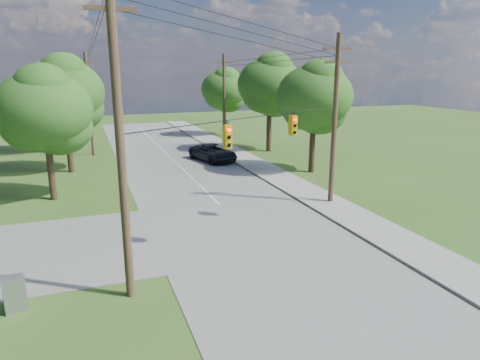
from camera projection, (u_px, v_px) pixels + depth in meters
name	position (u px, v px, depth m)	size (l,w,h in m)	color
ground	(247.00, 280.00, 17.55)	(140.00, 140.00, 0.00)	#35511B
main_road	(248.00, 232.00, 22.76)	(10.00, 100.00, 0.03)	gray
sidewalk_east	(355.00, 216.00, 24.99)	(2.60, 100.00, 0.12)	#9C9992
pole_sw	(119.00, 134.00, 14.82)	(2.00, 0.32, 12.00)	brown
pole_ne	(335.00, 118.00, 26.42)	(2.00, 0.32, 10.50)	brown
pole_north_e	(224.00, 100.00, 46.50)	(2.00, 0.32, 10.00)	brown
pole_north_w	(89.00, 104.00, 41.86)	(2.00, 0.32, 10.00)	brown
power_lines	(203.00, 57.00, 26.25)	(13.93, 29.62, 4.93)	black
traffic_signals	(263.00, 130.00, 21.05)	(4.91, 3.27, 1.05)	gold
tree_w_near	(44.00, 110.00, 27.03)	(6.00, 6.00, 8.40)	#3F2C1F
tree_w_mid	(64.00, 93.00, 34.46)	(6.40, 6.40, 9.22)	#3F2C1F
tree_w_far	(46.00, 91.00, 42.96)	(6.00, 6.00, 8.73)	#3F2C1F
tree_e_near	(314.00, 97.00, 34.53)	(6.20, 6.20, 8.81)	#3F2C1F
tree_e_mid	(270.00, 84.00, 43.62)	(6.60, 6.60, 9.64)	#3F2C1F
tree_e_far	(224.00, 89.00, 54.44)	(5.80, 5.80, 8.32)	#3F2C1F
car_main_north	(213.00, 153.00, 40.19)	(2.56, 5.54, 1.54)	black
control_cabinet	(14.00, 294.00, 15.18)	(0.73, 0.53, 1.32)	gray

